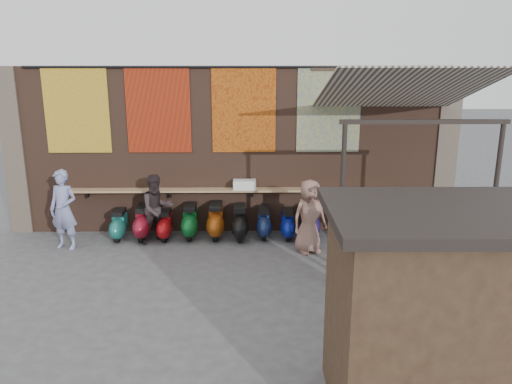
% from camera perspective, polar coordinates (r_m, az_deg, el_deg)
% --- Properties ---
extents(ground, '(70.00, 70.00, 0.00)m').
position_cam_1_polar(ground, '(10.19, -3.11, -9.08)').
color(ground, '#474749').
rests_on(ground, ground).
extents(brick_wall, '(10.00, 0.40, 4.00)m').
position_cam_1_polar(brick_wall, '(12.20, -2.78, 4.76)').
color(brick_wall, brown).
rests_on(brick_wall, ground).
extents(pier_left, '(0.50, 0.50, 4.00)m').
position_cam_1_polar(pier_left, '(13.42, -25.63, 4.24)').
color(pier_left, '#4C4238').
rests_on(pier_left, ground).
extents(pier_right, '(0.50, 0.50, 4.00)m').
position_cam_1_polar(pier_right, '(13.11, 20.66, 4.52)').
color(pier_right, '#4C4238').
rests_on(pier_right, ground).
extents(eating_counter, '(8.00, 0.32, 0.05)m').
position_cam_1_polar(eating_counter, '(12.03, -2.78, 0.23)').
color(eating_counter, '#9E7A51').
rests_on(eating_counter, brick_wall).
extents(shelf_box, '(0.55, 0.30, 0.23)m').
position_cam_1_polar(shelf_box, '(11.96, -1.31, 0.84)').
color(shelf_box, white).
rests_on(shelf_box, eating_counter).
extents(tapestry_redgold, '(1.50, 0.02, 2.00)m').
position_cam_1_polar(tapestry_redgold, '(12.50, -19.80, 8.79)').
color(tapestry_redgold, '#933815').
rests_on(tapestry_redgold, brick_wall).
extents(tapestry_sun, '(1.50, 0.02, 2.00)m').
position_cam_1_polar(tapestry_sun, '(12.03, -11.10, 9.17)').
color(tapestry_sun, '#EF360E').
rests_on(tapestry_sun, brick_wall).
extents(tapestry_orange, '(1.50, 0.02, 2.00)m').
position_cam_1_polar(tapestry_orange, '(11.85, -1.40, 9.35)').
color(tapestry_orange, '#B25716').
rests_on(tapestry_orange, brick_wall).
extents(tapestry_multi, '(1.50, 0.02, 2.00)m').
position_cam_1_polar(tapestry_multi, '(12.00, 8.32, 9.28)').
color(tapestry_multi, '#274891').
rests_on(tapestry_multi, brick_wall).
extents(hang_rail, '(9.50, 0.06, 0.06)m').
position_cam_1_polar(hang_rail, '(11.79, -2.94, 14.09)').
color(hang_rail, black).
rests_on(hang_rail, brick_wall).
extents(scooter_stool_0, '(0.33, 0.74, 0.70)m').
position_cam_1_polar(scooter_stool_0, '(12.27, -15.37, -3.64)').
color(scooter_stool_0, '#1A6A61').
rests_on(scooter_stool_0, ground).
extents(scooter_stool_1, '(0.37, 0.83, 0.79)m').
position_cam_1_polar(scooter_stool_1, '(12.15, -12.76, -3.45)').
color(scooter_stool_1, maroon).
rests_on(scooter_stool_1, ground).
extents(scooter_stool_2, '(0.33, 0.73, 0.69)m').
position_cam_1_polar(scooter_stool_2, '(12.04, -10.33, -3.72)').
color(scooter_stool_2, '#AD0D12').
rests_on(scooter_stool_2, ground).
extents(scooter_stool_3, '(0.38, 0.84, 0.80)m').
position_cam_1_polar(scooter_stool_3, '(12.03, -7.52, -3.36)').
color(scooter_stool_3, '#0D5B23').
rests_on(scooter_stool_3, ground).
extents(scooter_stool_4, '(0.39, 0.87, 0.83)m').
position_cam_1_polar(scooter_stool_4, '(11.97, -4.60, -3.31)').
color(scooter_stool_4, '#8D3C0C').
rests_on(scooter_stool_4, ground).
extents(scooter_stool_5, '(0.38, 0.83, 0.79)m').
position_cam_1_polar(scooter_stool_5, '(11.87, -1.86, -3.50)').
color(scooter_stool_5, black).
rests_on(scooter_stool_5, ground).
extents(scooter_stool_6, '(0.34, 0.76, 0.72)m').
position_cam_1_polar(scooter_stool_6, '(11.96, 0.89, -3.54)').
color(scooter_stool_6, '#14224E').
rests_on(scooter_stool_6, ground).
extents(scooter_stool_7, '(0.33, 0.73, 0.69)m').
position_cam_1_polar(scooter_stool_7, '(11.93, 3.59, -3.69)').
color(scooter_stool_7, navy).
rests_on(scooter_stool_7, ground).
extents(scooter_stool_8, '(0.38, 0.84, 0.80)m').
position_cam_1_polar(scooter_stool_8, '(12.04, 6.26, -3.29)').
color(scooter_stool_8, '#201752').
rests_on(scooter_stool_8, ground).
extents(diner_left, '(0.75, 0.60, 1.81)m').
position_cam_1_polar(diner_left, '(11.92, -21.12, -1.89)').
color(diner_left, '#7A81B1').
rests_on(diner_left, ground).
extents(diner_right, '(0.99, 0.94, 1.61)m').
position_cam_1_polar(diner_right, '(11.74, -11.26, -1.90)').
color(diner_right, '#2B2224').
rests_on(diner_right, ground).
extents(shopper_navy, '(1.07, 1.04, 1.80)m').
position_cam_1_polar(shopper_navy, '(9.68, 11.47, -4.92)').
color(shopper_navy, black).
rests_on(shopper_navy, ground).
extents(shopper_grey, '(1.09, 0.67, 1.64)m').
position_cam_1_polar(shopper_grey, '(10.03, 21.40, -5.49)').
color(shopper_grey, '#5D5C61').
rests_on(shopper_grey, ground).
extents(shopper_tan, '(0.95, 0.81, 1.64)m').
position_cam_1_polar(shopper_tan, '(10.98, 6.12, -2.78)').
color(shopper_tan, '#8C6459').
rests_on(shopper_tan, ground).
extents(market_stall, '(2.27, 1.72, 2.44)m').
position_cam_1_polar(market_stall, '(6.29, 19.53, -13.55)').
color(market_stall, black).
rests_on(market_stall, ground).
extents(stall_roof, '(2.54, 1.97, 0.12)m').
position_cam_1_polar(stall_roof, '(5.81, 20.60, -2.34)').
color(stall_roof, black).
rests_on(stall_roof, market_stall).
extents(stall_sign, '(1.20, 0.06, 0.50)m').
position_cam_1_polar(stall_sign, '(6.82, 17.52, -6.07)').
color(stall_sign, gold).
rests_on(stall_sign, market_stall).
extents(stall_shelf, '(1.87, 0.13, 0.06)m').
position_cam_1_polar(stall_shelf, '(7.17, 16.97, -12.65)').
color(stall_shelf, '#473321').
rests_on(stall_shelf, market_stall).
extents(awning_canvas, '(3.20, 3.28, 0.97)m').
position_cam_1_polar(awning_canvas, '(10.69, 16.28, 11.16)').
color(awning_canvas, beige).
rests_on(awning_canvas, brick_wall).
extents(awning_ledger, '(3.30, 0.08, 0.12)m').
position_cam_1_polar(awning_ledger, '(12.20, 14.21, 13.55)').
color(awning_ledger, '#33261C').
rests_on(awning_ledger, brick_wall).
extents(awning_header, '(3.00, 0.08, 0.08)m').
position_cam_1_polar(awning_header, '(9.31, 18.74, 7.61)').
color(awning_header, black).
rests_on(awning_header, awning_post_left).
extents(awning_post_left, '(0.09, 0.09, 3.10)m').
position_cam_1_polar(awning_post_left, '(9.24, 9.74, -1.57)').
color(awning_post_left, black).
rests_on(awning_post_left, ground).
extents(awning_post_right, '(0.09, 0.09, 3.10)m').
position_cam_1_polar(awning_post_right, '(10.14, 25.50, -1.36)').
color(awning_post_right, black).
rests_on(awning_post_right, ground).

